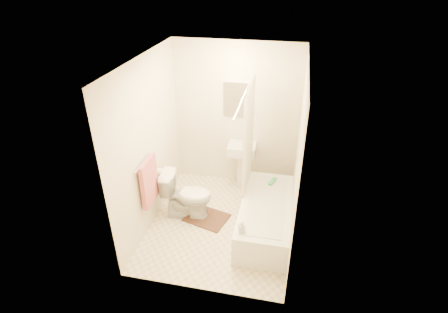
% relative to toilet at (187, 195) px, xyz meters
% --- Properties ---
extents(floor, '(2.40, 2.40, 0.00)m').
position_rel_toilet_xyz_m(floor, '(0.53, -0.10, -0.36)').
color(floor, beige).
rests_on(floor, ground).
extents(ceiling, '(2.40, 2.40, 0.00)m').
position_rel_toilet_xyz_m(ceiling, '(0.53, -0.10, 2.04)').
color(ceiling, white).
rests_on(ceiling, ground).
extents(wall_back, '(2.00, 0.02, 2.40)m').
position_rel_toilet_xyz_m(wall_back, '(0.53, 1.10, 0.84)').
color(wall_back, beige).
rests_on(wall_back, ground).
extents(wall_left, '(0.02, 2.40, 2.40)m').
position_rel_toilet_xyz_m(wall_left, '(-0.47, -0.10, 0.84)').
color(wall_left, beige).
rests_on(wall_left, ground).
extents(wall_right, '(0.02, 2.40, 2.40)m').
position_rel_toilet_xyz_m(wall_right, '(1.53, -0.10, 0.84)').
color(wall_right, beige).
rests_on(wall_right, ground).
extents(mirror, '(0.40, 0.03, 0.55)m').
position_rel_toilet_xyz_m(mirror, '(0.53, 1.08, 1.14)').
color(mirror, white).
rests_on(mirror, wall_back).
extents(curtain_rod, '(0.03, 1.70, 0.03)m').
position_rel_toilet_xyz_m(curtain_rod, '(0.83, -0.00, 1.64)').
color(curtain_rod, silver).
rests_on(curtain_rod, wall_back).
extents(shower_curtain, '(0.04, 0.80, 1.55)m').
position_rel_toilet_xyz_m(shower_curtain, '(0.83, 0.40, 0.86)').
color(shower_curtain, silver).
rests_on(shower_curtain, curtain_rod).
extents(towel_bar, '(0.02, 0.60, 0.02)m').
position_rel_toilet_xyz_m(towel_bar, '(-0.43, -0.35, 0.74)').
color(towel_bar, silver).
rests_on(towel_bar, wall_left).
extents(towel, '(0.06, 0.45, 0.66)m').
position_rel_toilet_xyz_m(towel, '(-0.40, -0.35, 0.42)').
color(towel, '#CC7266').
rests_on(towel, towel_bar).
extents(toilet_paper, '(0.11, 0.12, 0.12)m').
position_rel_toilet_xyz_m(toilet_paper, '(-0.40, 0.02, 0.34)').
color(toilet_paper, white).
rests_on(toilet_paper, wall_left).
extents(toilet, '(0.76, 0.46, 0.72)m').
position_rel_toilet_xyz_m(toilet, '(0.00, 0.00, 0.00)').
color(toilet, white).
rests_on(toilet, floor).
extents(sink, '(0.46, 0.38, 0.87)m').
position_rel_toilet_xyz_m(sink, '(0.66, 0.94, 0.08)').
color(sink, silver).
rests_on(sink, floor).
extents(bathtub, '(0.70, 1.59, 0.45)m').
position_rel_toilet_xyz_m(bathtub, '(1.18, -0.08, -0.14)').
color(bathtub, white).
rests_on(bathtub, floor).
extents(bath_mat, '(0.71, 0.60, 0.02)m').
position_rel_toilet_xyz_m(bath_mat, '(0.30, -0.03, -0.35)').
color(bath_mat, '#522A24').
rests_on(bath_mat, floor).
extents(soap_bottle, '(0.10, 0.10, 0.17)m').
position_rel_toilet_xyz_m(soap_bottle, '(0.93, -0.71, 0.17)').
color(soap_bottle, silver).
rests_on(soap_bottle, bathtub).
extents(scrub_brush, '(0.13, 0.21, 0.04)m').
position_rel_toilet_xyz_m(scrub_brush, '(1.21, 0.46, 0.11)').
color(scrub_brush, '#38AF5B').
rests_on(scrub_brush, bathtub).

